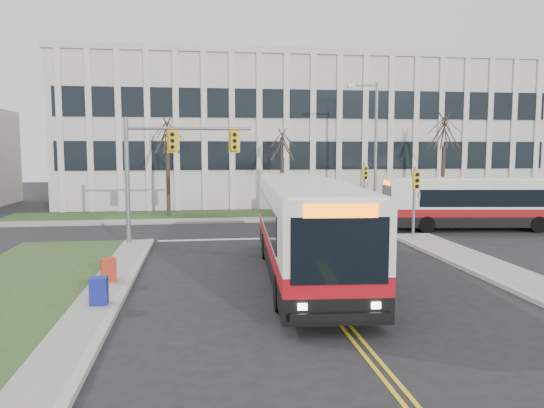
{
  "coord_description": "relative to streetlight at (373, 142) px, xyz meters",
  "views": [
    {
      "loc": [
        -3.78,
        -19.13,
        4.71
      ],
      "look_at": [
        -0.3,
        6.63,
        2.0
      ],
      "focal_mm": 35.0,
      "sensor_mm": 36.0,
      "label": 1
    }
  ],
  "objects": [
    {
      "name": "signal_pole_far",
      "position": [
        -0.83,
        -0.8,
        -2.69
      ],
      "size": [
        0.34,
        0.39,
        3.8
      ],
      "color": "slate",
      "rests_on": "ground"
    },
    {
      "name": "office_building",
      "position": [
        -3.03,
        13.8,
        0.81
      ],
      "size": [
        40.0,
        16.0,
        12.0
      ],
      "primitive_type": "cube",
      "color": "beige",
      "rests_on": "ground"
    },
    {
      "name": "streetlight",
      "position": [
        0.0,
        0.0,
        0.0
      ],
      "size": [
        2.15,
        0.25,
        9.2
      ],
      "color": "slate",
      "rests_on": "ground"
    },
    {
      "name": "building_lawn",
      "position": [
        -3.03,
        1.8,
        -5.13
      ],
      "size": [
        44.0,
        5.0,
        0.12
      ],
      "primitive_type": "cube",
      "color": "#30471E",
      "rests_on": "ground"
    },
    {
      "name": "sidewalk_cross",
      "position": [
        -3.03,
        -1.0,
        -5.12
      ],
      "size": [
        44.0,
        1.6,
        0.14
      ],
      "primitive_type": "cube",
      "color": "#9E9B93",
      "rests_on": "ground"
    },
    {
      "name": "sidewalk_west",
      "position": [
        -15.03,
        -21.2,
        -5.12
      ],
      "size": [
        1.2,
        26.0,
        0.14
      ],
      "primitive_type": "cube",
      "color": "#9E9B93",
      "rests_on": "ground"
    },
    {
      "name": "newspaper_box_blue",
      "position": [
        -14.83,
        -19.53,
        -4.72
      ],
      "size": [
        0.51,
        0.47,
        0.95
      ],
      "primitive_type": "cube",
      "rotation": [
        0.0,
        0.0,
        0.03
      ],
      "color": "navy",
      "rests_on": "ground"
    },
    {
      "name": "ground",
      "position": [
        -8.03,
        -16.2,
        -5.19
      ],
      "size": [
        120.0,
        120.0,
        0.0
      ],
      "primitive_type": "plane",
      "color": "black",
      "rests_on": "ground"
    },
    {
      "name": "mast_arm_signal",
      "position": [
        -13.65,
        -9.04,
        -0.94
      ],
      "size": [
        6.11,
        0.38,
        6.2
      ],
      "color": "slate",
      "rests_on": "ground"
    },
    {
      "name": "tree_mid",
      "position": [
        -6.03,
        2.0,
        -0.31
      ],
      "size": [
        1.8,
        1.8,
        6.82
      ],
      "color": "#42352B",
      "rests_on": "ground"
    },
    {
      "name": "bus_main",
      "position": [
        -8.01,
        -16.42,
        -3.46
      ],
      "size": [
        3.69,
        13.15,
        3.46
      ],
      "primitive_type": null,
      "rotation": [
        0.0,
        0.0,
        -0.07
      ],
      "color": "silver",
      "rests_on": "ground"
    },
    {
      "name": "directory_sign",
      "position": [
        -5.53,
        1.3,
        -4.02
      ],
      "size": [
        1.5,
        0.12,
        2.0
      ],
      "color": "slate",
      "rests_on": "ground"
    },
    {
      "name": "bus_cross",
      "position": [
        4.44,
        -6.53,
        -3.71
      ],
      "size": [
        11.37,
        3.81,
        2.97
      ],
      "primitive_type": null,
      "rotation": [
        0.0,
        0.0,
        -1.7
      ],
      "color": "silver",
      "rests_on": "ground"
    },
    {
      "name": "signal_pole_near",
      "position": [
        -0.83,
        -9.3,
        -2.69
      ],
      "size": [
        0.34,
        0.39,
        3.8
      ],
      "color": "slate",
      "rests_on": "ground"
    },
    {
      "name": "newspaper_box_red",
      "position": [
        -15.02,
        -16.74,
        -4.72
      ],
      "size": [
        0.6,
        0.57,
        0.95
      ],
      "primitive_type": "cube",
      "rotation": [
        0.0,
        0.0,
        0.27
      ],
      "color": "#A92D15",
      "rests_on": "ground"
    },
    {
      "name": "tree_right",
      "position": [
        5.97,
        1.8,
        0.71
      ],
      "size": [
        1.8,
        1.8,
        8.25
      ],
      "color": "#42352B",
      "rests_on": "ground"
    },
    {
      "name": "tree_left",
      "position": [
        -14.03,
        1.8,
        0.32
      ],
      "size": [
        1.8,
        1.8,
        7.7
      ],
      "color": "#42352B",
      "rests_on": "ground"
    }
  ]
}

